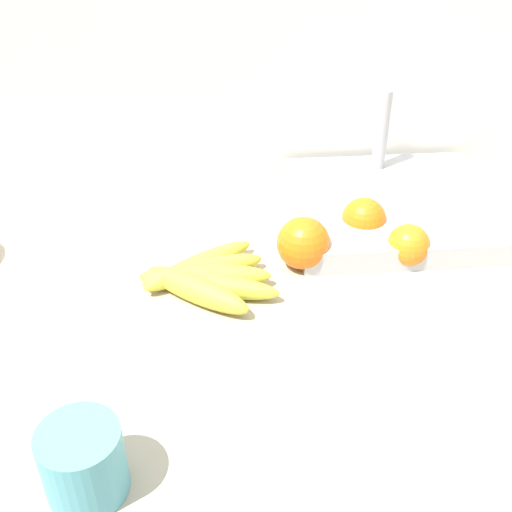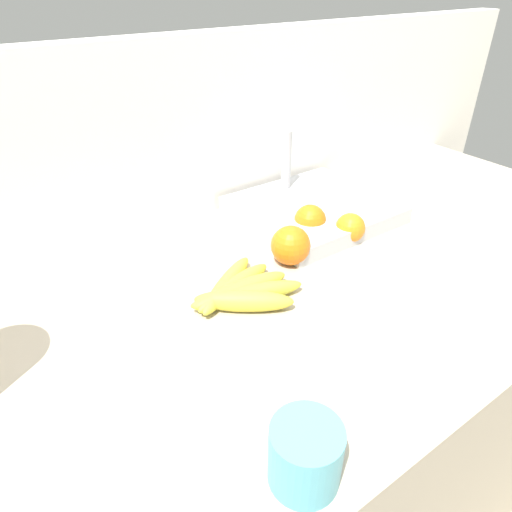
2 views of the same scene
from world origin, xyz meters
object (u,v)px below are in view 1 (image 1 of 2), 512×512
at_px(orange_center, 303,243).
at_px(mug, 83,462).
at_px(orange_back_right, 364,220).
at_px(banana_bunch, 203,278).
at_px(sink_basin, 391,206).
at_px(orange_front, 408,245).

height_order(orange_center, mug, mug).
xyz_separation_m(orange_center, mug, (-0.28, -0.38, 0.00)).
xyz_separation_m(orange_back_right, mug, (-0.39, -0.44, 0.01)).
bearing_deg(orange_center, banana_bunch, -163.63).
xyz_separation_m(orange_center, orange_back_right, (0.11, 0.06, -0.00)).
relative_size(orange_center, mug, 0.94).
bearing_deg(sink_basin, mug, -131.86).
height_order(orange_front, sink_basin, sink_basin).
relative_size(orange_back_right, sink_basin, 0.21).
xyz_separation_m(orange_front, orange_back_right, (-0.05, 0.07, 0.00)).
distance_m(orange_front, mug, 0.58).
bearing_deg(orange_center, orange_front, -2.75).
bearing_deg(mug, sink_basin, 48.14).
bearing_deg(mug, orange_center, 53.31).
distance_m(banana_bunch, orange_front, 0.32).
distance_m(orange_front, orange_center, 0.16).
distance_m(orange_center, sink_basin, 0.21).
distance_m(banana_bunch, orange_center, 0.16).
xyz_separation_m(orange_front, mug, (-0.44, -0.37, 0.01)).
bearing_deg(sink_basin, orange_front, -93.61).
height_order(orange_back_right, mug, mug).
xyz_separation_m(banana_bunch, mug, (-0.13, -0.33, 0.02)).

